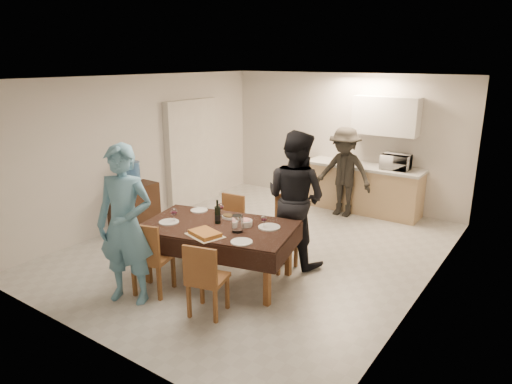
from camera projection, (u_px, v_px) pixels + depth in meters
floor at (259, 248)px, 7.15m from camera, size 5.00×6.00×0.02m
ceiling at (259, 78)px, 6.42m from camera, size 5.00×6.00×0.02m
wall_back at (343, 139)px, 9.15m from camera, size 5.00×0.02×2.60m
wall_front at (84, 226)px, 4.42m from camera, size 5.00×0.02×2.60m
wall_left at (143, 149)px, 8.15m from camera, size 0.02×6.00×2.60m
wall_right at (432, 195)px, 5.41m from camera, size 0.02×6.00×2.60m
stub_partition at (193, 153)px, 9.12m from camera, size 0.15×1.40×2.10m
kitchen_base_cabinet at (362, 189)px, 8.81m from camera, size 2.20×0.60×0.86m
kitchen_worktop at (364, 166)px, 8.68m from camera, size 2.24×0.64×0.05m
upper_cabinet at (386, 116)px, 8.36m from camera, size 1.20×0.34×0.70m
dining_table at (218, 228)px, 5.97m from camera, size 2.17×1.57×0.77m
chair_near_left at (147, 251)px, 5.59m from camera, size 0.54×0.55×0.52m
chair_near_right at (203, 273)px, 5.11m from camera, size 0.50×0.51×0.49m
chair_far_left at (224, 221)px, 6.80m from camera, size 0.43×0.43×0.47m
chair_far_right at (274, 228)px, 6.27m from camera, size 0.53×0.53×0.55m
console at (135, 207)px, 7.90m from camera, size 0.42×0.83×0.77m
water_jug at (132, 174)px, 7.74m from camera, size 0.28×0.28×0.42m
wine_bottle at (218, 212)px, 5.98m from camera, size 0.08×0.08×0.32m
water_pitcher at (237, 224)px, 5.70m from camera, size 0.14×0.14×0.22m
savoury_tart at (205, 234)px, 5.60m from camera, size 0.51×0.44×0.05m
salad_bowl at (245, 223)px, 5.93m from camera, size 0.20×0.20×0.08m
mushroom_dish at (228, 217)px, 6.20m from camera, size 0.19×0.19×0.03m
wine_glass_a at (174, 215)px, 6.03m from camera, size 0.09×0.09×0.20m
wine_glass_b at (264, 222)px, 5.83m from camera, size 0.08×0.08×0.17m
wine_glass_c at (221, 210)px, 6.28m from camera, size 0.08×0.08×0.18m
plate_near_left at (169, 222)px, 6.05m from camera, size 0.26×0.26×0.02m
plate_near_right at (242, 242)px, 5.39m from camera, size 0.26×0.26×0.02m
plate_far_left at (199, 210)px, 6.52m from camera, size 0.24×0.24×0.01m
plate_far_right at (269, 227)px, 5.87m from camera, size 0.28×0.28×0.02m
microwave at (396, 162)px, 8.31m from camera, size 0.50×0.34×0.28m
person_near at (125, 225)px, 5.37m from camera, size 0.83×0.69×1.94m
person_far at (295, 198)px, 6.43m from camera, size 1.00×0.81×1.93m
person_kitchen at (344, 172)px, 8.46m from camera, size 1.08×0.62×1.67m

